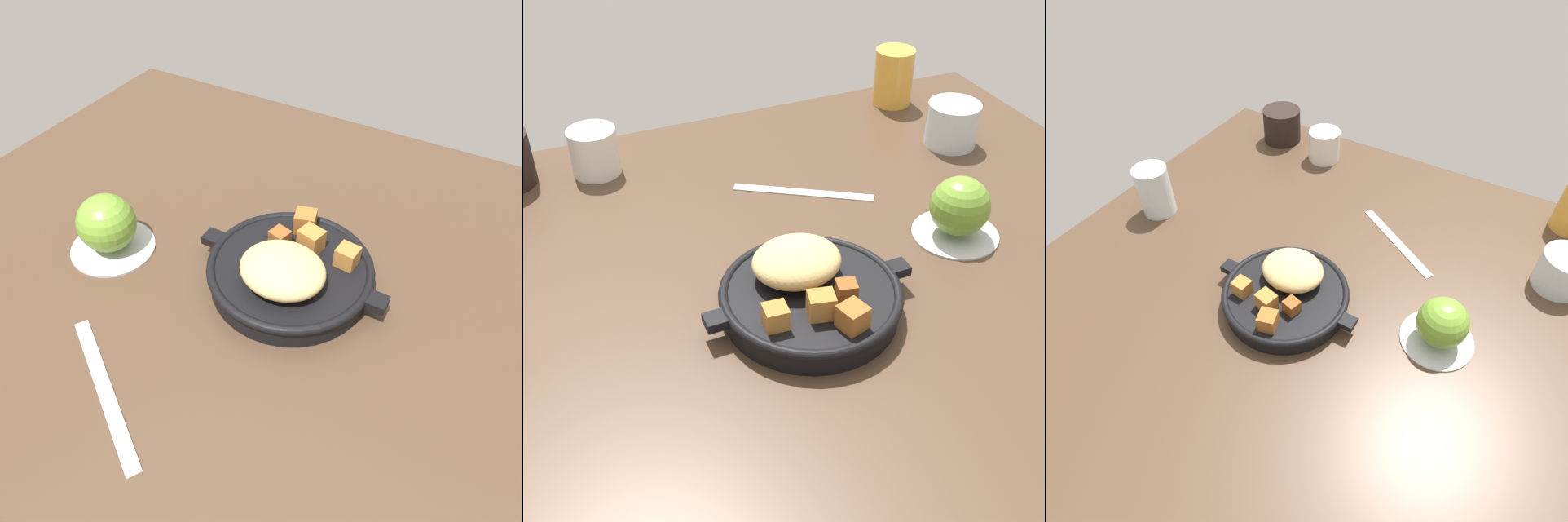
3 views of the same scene
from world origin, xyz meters
The scene contains 8 objects.
ground_plane centered at (0.00, 0.00, -1.20)cm, with size 104.06×95.42×2.40cm, color #473323.
cast_iron_skillet centered at (-4.77, -4.42, 2.68)cm, with size 25.56×21.29×7.56cm.
saucer_plate centered at (19.81, 1.31, 0.30)cm, with size 11.64×11.64×0.60cm, color #B7BABF.
red_apple centered at (19.81, 1.31, 4.57)cm, with size 7.94×7.94×7.94cm, color olive.
butter_knife centered at (5.50, 19.02, 0.18)cm, with size 20.73×1.60×0.36cm, color silver.
ceramic_mug_white centered at (-20.93, 37.07, 3.59)cm, with size 7.21×7.21×7.17cm, color silver.
juice_glass_amber centered at (33.03, 40.53, 4.92)cm, with size 6.90×6.90×9.85cm, color gold.
water_glass_short centered at (33.83, 23.18, 3.52)cm, with size 8.38×8.38×7.04cm, color silver.
Camera 2 is at (-31.59, -58.70, 54.25)cm, focal length 47.50 mm.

